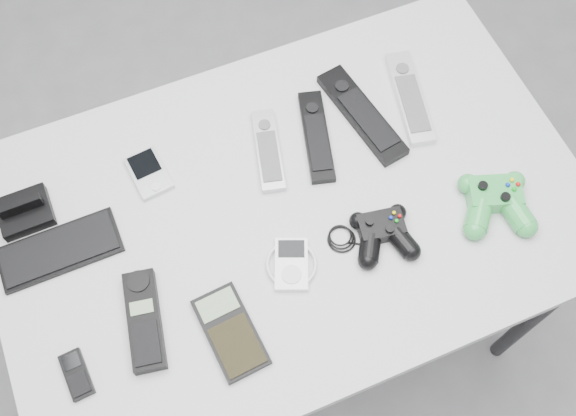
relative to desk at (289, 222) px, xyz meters
name	(u,v)px	position (x,y,z in m)	size (l,w,h in m)	color
floor	(290,312)	(0.01, 0.02, -0.70)	(3.50, 3.50, 0.00)	slate
desk	(289,222)	(0.00, 0.00, 0.00)	(1.15, 0.74, 0.77)	#AAABAD
pda_keyboard	(60,250)	(-0.43, 0.08, 0.07)	(0.23, 0.10, 0.01)	black
dock_bracket	(23,209)	(-0.47, 0.18, 0.09)	(0.10, 0.09, 0.05)	black
pda	(149,173)	(-0.23, 0.17, 0.07)	(0.07, 0.10, 0.02)	#B0B1B7
remote_silver_a	(268,150)	(0.01, 0.13, 0.08)	(0.05, 0.18, 0.02)	#B0B1B7
remote_black_a	(316,136)	(0.11, 0.12, 0.08)	(0.05, 0.21, 0.02)	black
remote_black_b	(362,114)	(0.22, 0.13, 0.08)	(0.06, 0.25, 0.02)	black
remote_silver_b	(410,97)	(0.33, 0.13, 0.08)	(0.05, 0.23, 0.02)	silver
mobile_phone	(76,375)	(-0.46, -0.16, 0.07)	(0.04, 0.09, 0.01)	black
cordless_handset	(144,320)	(-0.33, -0.11, 0.08)	(0.06, 0.18, 0.03)	black
calculator	(230,332)	(-0.19, -0.19, 0.07)	(0.08, 0.17, 0.02)	black
mp3_player	(291,264)	(-0.04, -0.11, 0.08)	(0.10, 0.10, 0.02)	white
controller_black	(383,232)	(0.14, -0.12, 0.09)	(0.20, 0.13, 0.04)	black
controller_green	(496,200)	(0.36, -0.15, 0.09)	(0.14, 0.15, 0.05)	#258830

